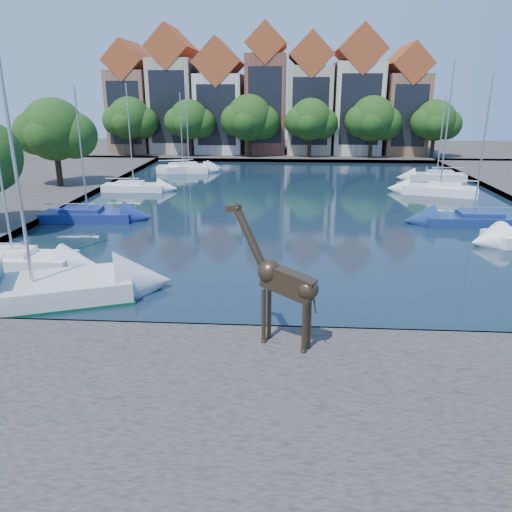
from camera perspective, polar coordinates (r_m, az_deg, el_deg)
The scene contains 28 objects.
ground at distance 19.29m, azimuth 5.75°, elevation -9.30°, with size 160.00×160.00×0.00m, color #38332B.
water_basin at distance 42.03m, azimuth 4.69°, elevation 6.14°, with size 38.00×50.00×0.08m, color black.
near_quay at distance 13.33m, azimuth 6.83°, elevation -22.44°, with size 50.00×14.00×0.50m, color #504B45.
far_quay at distance 73.59m, azimuth 4.33°, elevation 11.60°, with size 60.00×16.00×0.50m, color #504B45.
left_quay at distance 48.44m, azimuth -26.55°, elevation 6.16°, with size 14.00×52.00×0.50m, color #504B45.
townhouse_west_end at distance 76.36m, azimuth -13.86°, elevation 16.74°, with size 5.44×9.18×14.93m.
townhouse_west_mid at distance 74.83m, azimuth -9.30°, elevation 17.66°, with size 5.94×9.18×16.79m.
townhouse_west_inner at distance 73.71m, azimuth -4.10°, elevation 17.15°, with size 6.43×9.18×15.15m.
townhouse_center at distance 73.13m, azimuth 1.19°, elevation 17.98°, with size 5.44×9.18×16.93m.
townhouse_east_inner at distance 73.12m, azimuth 6.12°, elevation 17.39°, with size 5.94×9.18×15.79m.
townhouse_east_mid at distance 73.65m, azimuth 11.43°, elevation 17.44°, with size 6.43×9.18×16.65m.
townhouse_east_end at distance 74.77m, azimuth 16.52°, elevation 16.31°, with size 5.44×9.18×14.43m.
far_tree_far_west at distance 70.87m, azimuth -14.16°, elevation 14.86°, with size 7.28×5.60×7.68m.
far_tree_west at distance 68.92m, azimuth -7.59°, elevation 15.06°, with size 6.76×5.20×7.36m.
far_tree_mid_west at distance 67.85m, azimuth -0.69°, elevation 15.35°, with size 7.80×6.00×8.00m.
far_tree_mid_east at distance 67.73m, azimuth 6.31°, elevation 15.10°, with size 7.02×5.40×7.52m.
far_tree_east at distance 68.54m, azimuth 13.24°, elevation 14.87°, with size 7.54×5.80×7.84m.
far_tree_far_east at distance 70.27m, azimuth 19.87°, elevation 14.23°, with size 6.76×5.20×7.36m.
side_tree_left_far at distance 49.87m, azimuth -21.98°, elevation 13.05°, with size 7.28×5.60×7.88m.
giraffe_statue at distance 16.82m, azimuth 2.88°, elevation -2.82°, with size 3.18×1.71×4.80m.
sailboat_left_a at distance 28.88m, azimuth -25.96°, elevation -0.19°, with size 6.23×2.21×10.96m.
sailboat_left_b at distance 37.64m, azimuth -18.66°, elevation 4.61°, with size 6.46×2.59×9.10m.
sailboat_left_c at distance 47.86m, azimuth -13.80°, elevation 7.82°, with size 5.66×2.16×9.45m.
sailboat_left_d at distance 57.90m, azimuth -7.66°, elevation 10.08°, with size 5.74×3.95×9.51m.
sailboat_left_e at distance 57.95m, azimuth -8.33°, elevation 9.99°, with size 5.92×2.38×8.61m.
sailboat_right_b at distance 37.53m, azimuth 23.57°, elevation 4.02°, with size 6.55×2.32×9.90m.
sailboat_right_c at distance 47.61m, azimuth 20.27°, elevation 7.30°, with size 6.71×4.10×11.31m.
sailboat_right_d at distance 55.22m, azimuth 19.95°, elevation 8.68°, with size 5.69×2.16×8.40m.
Camera 1 is at (-0.83, -17.07, 8.95)m, focal length 35.00 mm.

